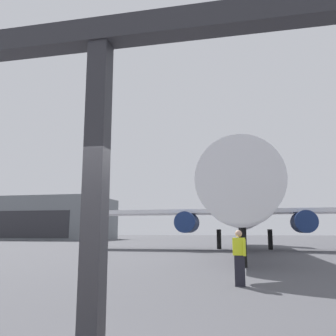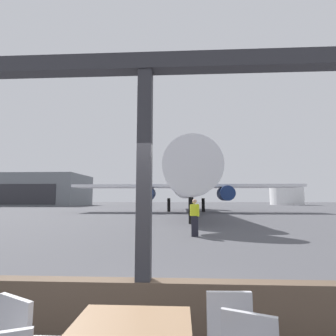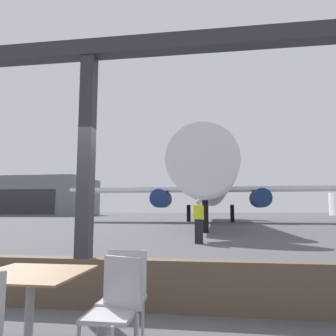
# 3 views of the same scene
# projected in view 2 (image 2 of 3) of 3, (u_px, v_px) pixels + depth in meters

# --- Properties ---
(ground_plane) EXTENTS (220.00, 220.00, 0.00)m
(ground_plane) POSITION_uv_depth(u_px,v_px,m) (178.00, 210.00, 42.94)
(ground_plane) COLOR #4C4C51
(window_frame) EXTENTS (9.05, 0.24, 3.83)m
(window_frame) POSITION_uv_depth(u_px,v_px,m) (144.00, 229.00, 3.45)
(window_frame) COLOR brown
(window_frame) RESTS_ON ground
(airplane) EXTENTS (30.28, 35.49, 10.73)m
(airplane) POSITION_uv_depth(u_px,v_px,m) (186.00, 183.00, 32.31)
(airplane) COLOR silver
(airplane) RESTS_ON ground
(ground_crew_worker) EXTENTS (0.43, 0.43, 1.74)m
(ground_crew_worker) POSITION_uv_depth(u_px,v_px,m) (195.00, 217.00, 11.98)
(ground_crew_worker) COLOR black
(ground_crew_worker) RESTS_ON ground
(distant_hangar) EXTENTS (23.74, 16.13, 8.47)m
(distant_hangar) POSITION_uv_depth(u_px,v_px,m) (41.00, 190.00, 70.60)
(distant_hangar) COLOR slate
(distant_hangar) RESTS_ON ground
(fuel_storage_tank) EXTENTS (9.77, 9.77, 5.25)m
(fuel_storage_tank) POSITION_uv_depth(u_px,v_px,m) (287.00, 196.00, 78.29)
(fuel_storage_tank) COLOR white
(fuel_storage_tank) RESTS_ON ground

